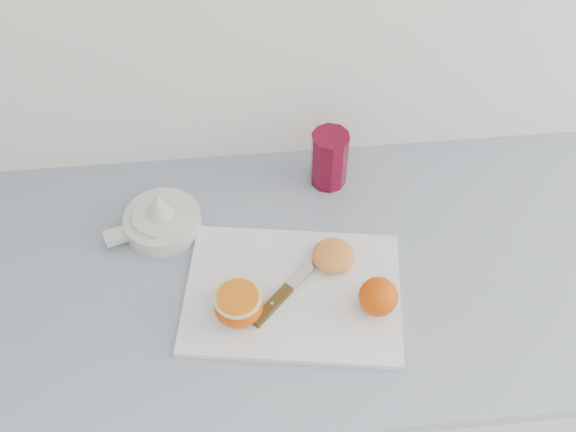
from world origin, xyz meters
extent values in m
cube|color=silver|center=(0.06, 1.70, 0.43)|extent=(2.37, 0.60, 0.86)
cube|color=#7A8EA1|center=(0.06, 1.70, 0.88)|extent=(2.42, 0.64, 0.03)
cube|color=silver|center=(0.03, 1.64, 0.90)|extent=(0.42, 0.33, 0.01)
sphere|color=#D7650B|center=(0.18, 1.59, 0.94)|extent=(0.07, 0.07, 0.07)
ellipsoid|color=#D7650B|center=(-0.06, 1.60, 0.92)|extent=(0.08, 0.08, 0.05)
cylinder|color=#DFCF89|center=(-0.06, 1.60, 0.95)|extent=(0.08, 0.08, 0.00)
cylinder|color=orange|center=(-0.06, 1.60, 0.95)|extent=(0.07, 0.07, 0.00)
ellipsoid|color=orange|center=(0.11, 1.70, 0.92)|extent=(0.08, 0.08, 0.03)
cylinder|color=gold|center=(0.11, 1.70, 0.93)|extent=(0.06, 0.06, 0.00)
cube|color=#4C3412|center=(-0.01, 1.61, 0.91)|extent=(0.08, 0.08, 0.01)
cube|color=#B7B7BC|center=(0.07, 1.69, 0.91)|extent=(0.10, 0.10, 0.00)
cylinder|color=#B7B7BC|center=(-0.01, 1.61, 0.91)|extent=(0.01, 0.01, 0.01)
cylinder|color=white|center=(-0.20, 1.81, 0.91)|extent=(0.15, 0.15, 0.04)
cylinder|color=white|center=(-0.20, 1.81, 0.93)|extent=(0.11, 0.11, 0.01)
cone|color=white|center=(-0.20, 1.81, 0.96)|extent=(0.05, 0.05, 0.05)
cube|color=white|center=(-0.28, 1.79, 0.91)|extent=(0.05, 0.04, 0.01)
ellipsoid|color=orange|center=(-0.18, 1.81, 0.94)|extent=(0.01, 0.01, 0.00)
ellipsoid|color=orange|center=(-0.21, 1.82, 0.94)|extent=(0.01, 0.01, 0.00)
ellipsoid|color=orange|center=(-0.20, 1.80, 0.94)|extent=(0.01, 0.01, 0.00)
ellipsoid|color=orange|center=(-0.18, 1.83, 0.94)|extent=(0.01, 0.01, 0.00)
cylinder|color=maroon|center=(0.13, 1.91, 0.95)|extent=(0.07, 0.07, 0.12)
cylinder|color=orange|center=(0.13, 1.91, 0.90)|extent=(0.06, 0.06, 0.02)
cylinder|color=maroon|center=(0.13, 1.91, 1.01)|extent=(0.08, 0.08, 0.00)
camera|label=1|loc=(-0.04, 1.02, 1.86)|focal=40.00mm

